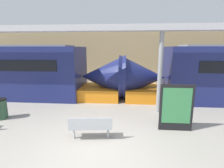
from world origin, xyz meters
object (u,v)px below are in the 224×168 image
at_px(bench_near, 91,126).
at_px(poster_board, 176,108).
at_px(trash_bin, 1,109).
at_px(train_right, 4,72).
at_px(support_column_near, 160,73).

xyz_separation_m(bench_near, poster_board, (2.99, 0.92, 0.41)).
bearing_deg(trash_bin, bench_near, -18.64).
bearing_deg(poster_board, bench_near, -162.89).
bearing_deg(poster_board, train_right, 156.39).
relative_size(trash_bin, support_column_near, 0.24).
height_order(trash_bin, support_column_near, support_column_near).
height_order(train_right, trash_bin, train_right).
bearing_deg(trash_bin, poster_board, -4.03).
xyz_separation_m(bench_near, trash_bin, (-4.23, 1.43, -0.03)).
distance_m(trash_bin, poster_board, 7.25).
relative_size(trash_bin, poster_board, 0.51).
height_order(poster_board, support_column_near, support_column_near).
bearing_deg(poster_board, trash_bin, 175.97).
distance_m(train_right, poster_board, 10.50).
bearing_deg(bench_near, train_right, 135.41).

